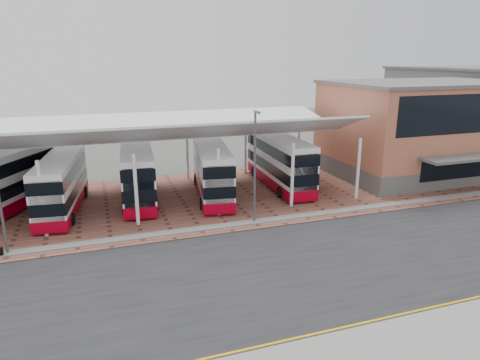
{
  "coord_description": "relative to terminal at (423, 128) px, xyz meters",
  "views": [
    {
      "loc": [
        -8.32,
        -20.69,
        11.51
      ],
      "look_at": [
        1.15,
        7.0,
        3.09
      ],
      "focal_mm": 32.0,
      "sensor_mm": 36.0,
      "label": 1
    }
  ],
  "objects": [
    {
      "name": "road",
      "position": [
        -23.0,
        -14.92,
        -4.65
      ],
      "size": [
        120.0,
        14.0,
        0.02
      ],
      "primitive_type": "cube",
      "color": "black",
      "rests_on": "ground"
    },
    {
      "name": "terminal",
      "position": [
        0.0,
        0.0,
        0.0
      ],
      "size": [
        18.4,
        14.4,
        9.25
      ],
      "color": "#585653",
      "rests_on": "ground"
    },
    {
      "name": "bus_4",
      "position": [
        -22.24,
        -0.72,
        -2.44
      ],
      "size": [
        4.07,
        10.82,
        4.35
      ],
      "rotation": [
        0.0,
        0.0,
        -0.16
      ],
      "color": "white",
      "rests_on": "forecourt"
    },
    {
      "name": "ground",
      "position": [
        -23.0,
        -13.92,
        -4.66
      ],
      "size": [
        140.0,
        140.0,
        0.0
      ],
      "primitive_type": "plane",
      "color": "#4A4C47"
    },
    {
      "name": "canopy",
      "position": [
        -29.0,
        0.01,
        1.14
      ],
      "size": [
        37.0,
        11.63,
        7.07
      ],
      "color": "white",
      "rests_on": "ground"
    },
    {
      "name": "forecourt",
      "position": [
        -21.0,
        -0.92,
        -4.63
      ],
      "size": [
        72.0,
        16.0,
        0.06
      ],
      "primitive_type": "cube",
      "color": "brown",
      "rests_on": "ground"
    },
    {
      "name": "bus_5",
      "position": [
        -15.61,
        0.2,
        -2.32
      ],
      "size": [
        3.17,
        11.24,
        4.59
      ],
      "rotation": [
        0.0,
        0.0,
        -0.04
      ],
      "color": "white",
      "rests_on": "forecourt"
    },
    {
      "name": "yellow_line_far",
      "position": [
        -23.0,
        -20.62,
        -4.63
      ],
      "size": [
        120.0,
        0.12,
        0.01
      ],
      "primitive_type": "cube",
      "color": "#DC9F00",
      "rests_on": "road"
    },
    {
      "name": "bus_2",
      "position": [
        -34.14,
        -0.66,
        -2.52
      ],
      "size": [
        3.61,
        10.38,
        4.19
      ],
      "rotation": [
        0.0,
        0.0,
        -0.13
      ],
      "color": "white",
      "rests_on": "forecourt"
    },
    {
      "name": "yellow_line_near",
      "position": [
        -23.0,
        -20.92,
        -4.63
      ],
      "size": [
        120.0,
        0.12,
        0.01
      ],
      "primitive_type": "cube",
      "color": "#DC9F00",
      "rests_on": "road"
    },
    {
      "name": "lamp_east",
      "position": [
        -21.0,
        -7.65,
        -0.3
      ],
      "size": [
        0.16,
        0.9,
        8.07
      ],
      "color": "#525459",
      "rests_on": "ground"
    },
    {
      "name": "suitcase",
      "position": [
        -37.34,
        -7.92,
        -4.33
      ],
      "size": [
        0.32,
        0.23,
        0.54
      ],
      "primitive_type": "cube",
      "color": "black",
      "rests_on": "forecourt"
    },
    {
      "name": "north_kerb",
      "position": [
        -23.0,
        -7.72,
        -4.59
      ],
      "size": [
        120.0,
        0.8,
        0.14
      ],
      "primitive_type": "cube",
      "color": "slate",
      "rests_on": "ground"
    },
    {
      "name": "bus_3",
      "position": [
        -28.31,
        0.36,
        -2.41
      ],
      "size": [
        3.32,
        10.84,
        4.4
      ],
      "rotation": [
        0.0,
        0.0,
        -0.08
      ],
      "color": "white",
      "rests_on": "forecourt"
    }
  ]
}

